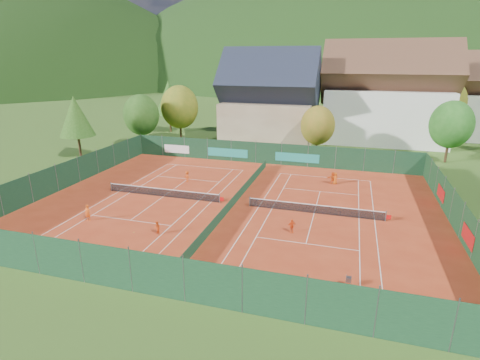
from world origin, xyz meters
name	(u,v)px	position (x,y,z in m)	size (l,w,h in m)	color
ground	(234,205)	(0.00, 0.00, -0.02)	(600.00, 600.00, 0.00)	#30531A
clay_pad	(234,205)	(0.00, 0.00, 0.01)	(40.00, 32.00, 0.01)	#AB3519
court_markings_left	(163,197)	(-8.00, 0.00, 0.01)	(11.03, 23.83, 0.00)	white
court_markings_right	(314,213)	(8.00, 0.00, 0.01)	(11.03, 23.83, 0.00)	white
tennis_net_left	(164,192)	(-7.85, 0.00, 0.51)	(13.30, 0.10, 1.02)	#59595B
tennis_net_right	(316,209)	(8.15, 0.00, 0.51)	(13.30, 0.10, 1.02)	#59595B
court_divider	(234,200)	(0.00, 0.00, 0.50)	(0.03, 28.80, 1.00)	#163D25
fence_north	(265,153)	(-0.46, 15.99, 1.47)	(40.00, 0.10, 3.00)	#12331D
fence_south	(157,275)	(0.00, -16.00, 1.50)	(40.00, 0.04, 3.00)	#153B22
fence_west	(68,174)	(-20.00, 0.00, 1.50)	(0.04, 32.00, 3.00)	#12331F
fence_east	(456,213)	(20.00, 0.05, 1.48)	(0.09, 32.00, 3.00)	#14371C
chalet	(270,104)	(-3.00, 30.00, 6.62)	(16.20, 12.00, 16.00)	tan
hotel_block_a	(385,99)	(16.00, 36.00, 7.38)	(21.60, 11.00, 17.25)	silver
hotel_block_b	(464,101)	(30.00, 44.00, 6.62)	(17.28, 10.00, 15.50)	silver
tree_west_front	(141,115)	(-22.00, 20.00, 5.39)	(5.72, 5.72, 8.69)	#402B17
tree_west_mid	(180,107)	(-18.00, 26.00, 6.07)	(6.44, 6.44, 9.78)	#412917
tree_west_back	(169,98)	(-24.00, 34.00, 6.74)	(5.60, 5.60, 10.00)	#4D341B
tree_center	(318,125)	(6.00, 22.00, 4.72)	(5.01, 5.01, 7.60)	#462A19
tree_east_front	(451,125)	(24.00, 24.00, 5.39)	(5.72, 5.72, 8.69)	#483119
tree_west_side	(76,116)	(-28.00, 12.00, 6.06)	(5.04, 5.04, 9.00)	#4D2D1B
tree_east_back	(444,102)	(26.00, 40.00, 6.74)	(7.15, 7.15, 10.86)	#463219
mountain_backdrop	(376,140)	(28.54, 233.48, -39.64)	(820.00, 530.00, 242.00)	black
ball_hopper	(349,279)	(11.34, -11.56, 0.56)	(0.34, 0.34, 0.80)	slate
loose_ball_0	(134,232)	(-6.31, -8.58, 0.03)	(0.07, 0.07, 0.07)	#CCD833
loose_ball_1	(247,252)	(3.82, -9.13, 0.03)	(0.07, 0.07, 0.07)	#CCD833
loose_ball_2	(240,193)	(-0.45, 3.39, 0.03)	(0.07, 0.07, 0.07)	#CCD833
loose_ball_3	(230,175)	(-3.55, 9.54, 0.03)	(0.07, 0.07, 0.07)	#CCD833
loose_ball_4	(316,218)	(8.26, -1.11, 0.03)	(0.07, 0.07, 0.07)	#CCD833
player_left_near	(88,213)	(-11.61, -7.57, 0.78)	(0.57, 0.37, 1.56)	#F55E15
player_left_mid	(157,228)	(-4.22, -8.26, 0.60)	(0.58, 0.45, 1.19)	#E44B14
player_left_far	(187,177)	(-7.53, 5.30, 0.69)	(0.90, 0.51, 1.39)	#DB4B13
player_right_near	(292,226)	(6.56, -4.71, 0.62)	(0.73, 0.30, 1.24)	#EC4C15
player_right_far_a	(335,178)	(9.43, 9.54, 0.72)	(0.70, 0.46, 1.44)	#CA5412
player_right_far_b	(333,178)	(9.14, 9.48, 0.74)	(1.36, 0.43, 1.47)	#E34F14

